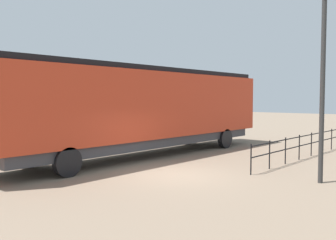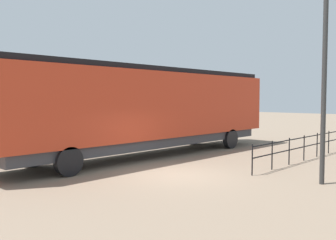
{
  "view_description": "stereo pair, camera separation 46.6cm",
  "coord_description": "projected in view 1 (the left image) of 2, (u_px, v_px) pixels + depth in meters",
  "views": [
    {
      "loc": [
        8.95,
        -10.52,
        2.87
      ],
      "look_at": [
        0.31,
        -0.69,
        2.1
      ],
      "focal_mm": 39.72,
      "sensor_mm": 36.0,
      "label": 1
    },
    {
      "loc": [
        9.29,
        -10.21,
        2.87
      ],
      "look_at": [
        0.31,
        -0.69,
        2.1
      ],
      "focal_mm": 39.72,
      "sensor_mm": 36.0,
      "label": 2
    }
  ],
  "objects": [
    {
      "name": "locomotive",
      "position": [
        151.0,
        107.0,
        18.66
      ],
      "size": [
        3.05,
        16.48,
        4.35
      ],
      "color": "red",
      "rests_on": "ground_plane"
    },
    {
      "name": "ground_plane",
      "position": [
        174.0,
        175.0,
        13.96
      ],
      "size": [
        120.0,
        120.0,
        0.0
      ],
      "primitive_type": "plane",
      "color": "#84705B"
    },
    {
      "name": "lamp_post",
      "position": [
        323.0,
        54.0,
        12.35
      ],
      "size": [
        0.45,
        0.45,
        6.66
      ],
      "color": "#2D2D2D",
      "rests_on": "ground_plane"
    },
    {
      "name": "platform_fence",
      "position": [
        306.0,
        142.0,
        17.87
      ],
      "size": [
        0.05,
        10.74,
        1.17
      ],
      "color": "black",
      "rests_on": "ground_plane"
    }
  ]
}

